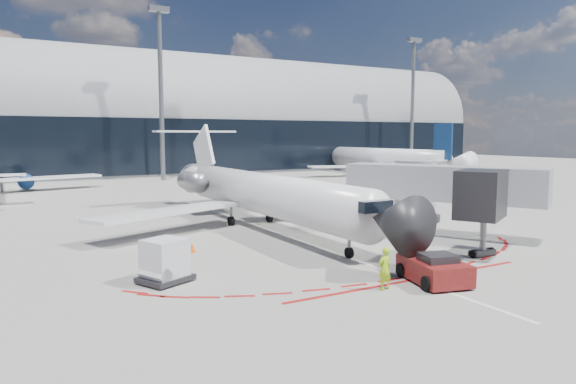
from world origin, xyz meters
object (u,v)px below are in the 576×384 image
pushback_tug (434,269)px  ramp_worker (385,269)px  uld_container (165,261)px  regional_jet (259,192)px

pushback_tug → ramp_worker: ramp_worker is taller
ramp_worker → uld_container: 9.97m
regional_jet → ramp_worker: regional_jet is taller
regional_jet → pushback_tug: size_ratio=5.60×
pushback_tug → ramp_worker: bearing=-171.2°
regional_jet → pushback_tug: regional_jet is taller
ramp_worker → regional_jet: bearing=-102.6°
regional_jet → ramp_worker: size_ratio=16.24×
ramp_worker → uld_container: size_ratio=0.70×
pushback_tug → uld_container: size_ratio=2.03×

